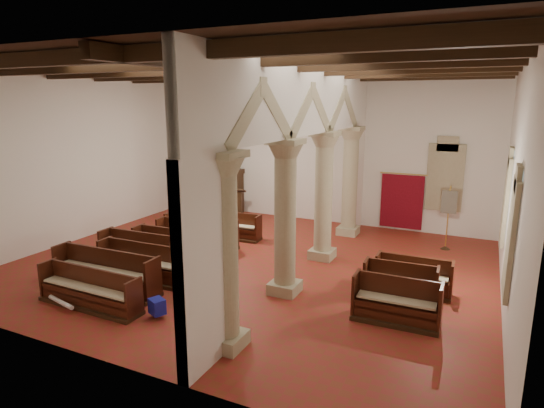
{
  "coord_description": "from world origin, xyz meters",
  "views": [
    {
      "loc": [
        6.32,
        -11.81,
        4.98
      ],
      "look_at": [
        0.48,
        0.5,
        1.88
      ],
      "focal_mm": 30.0,
      "sensor_mm": 36.0,
      "label": 1
    }
  ],
  "objects": [
    {
      "name": "dossal_curtain",
      "position": [
        3.5,
        5.92,
        1.17
      ],
      "size": [
        1.8,
        0.07,
        2.17
      ],
      "color": "maroon",
      "rests_on": "floor"
    },
    {
      "name": "aisle_pew_0",
      "position": [
        4.77,
        -1.93,
        0.36
      ],
      "size": [
        1.97,
        0.74,
        1.06
      ],
      "rotation": [
        0.0,
        0.0,
        0.02
      ],
      "color": "#321F10",
      "rests_on": "floor"
    },
    {
      "name": "wall_back",
      "position": [
        0.0,
        6.0,
        3.0
      ],
      "size": [
        14.0,
        0.02,
        6.0
      ],
      "primitive_type": "cube",
      "color": "white",
      "rests_on": "floor"
    },
    {
      "name": "ceiling_beams",
      "position": [
        0.0,
        0.0,
        5.82
      ],
      "size": [
        13.8,
        11.8,
        0.3
      ],
      "primitive_type": null,
      "color": "#321F10",
      "rests_on": "wall_back"
    },
    {
      "name": "floor",
      "position": [
        0.0,
        0.0,
        0.0
      ],
      "size": [
        14.0,
        14.0,
        0.0
      ],
      "primitive_type": "plane",
      "color": "maroon",
      "rests_on": "ground"
    },
    {
      "name": "processional_banner",
      "position": [
        5.33,
        4.19,
        0.77
      ],
      "size": [
        0.51,
        0.65,
        2.21
      ],
      "rotation": [
        0.0,
        0.0,
        0.0
      ],
      "color": "#321F10",
      "rests_on": "floor"
    },
    {
      "name": "wall_right",
      "position": [
        7.0,
        0.0,
        3.0
      ],
      "size": [
        0.02,
        12.0,
        6.0
      ],
      "primitive_type": "cube",
      "color": "white",
      "rests_on": "floor"
    },
    {
      "name": "hymnal_box_a",
      "position": [
        -0.33,
        -4.08,
        0.28
      ],
      "size": [
        0.46,
        0.42,
        0.37
      ],
      "primitive_type": "cube",
      "rotation": [
        0.0,
        0.0,
        -0.42
      ],
      "color": "navy",
      "rests_on": "floor"
    },
    {
      "name": "window_right_b",
      "position": [
        6.98,
        2.5,
        2.2
      ],
      "size": [
        0.03,
        1.0,
        2.2
      ],
      "primitive_type": "cube",
      "color": "#357758",
      "rests_on": "wall_right"
    },
    {
      "name": "window_right_a",
      "position": [
        6.98,
        -1.5,
        2.2
      ],
      "size": [
        0.03,
        1.0,
        2.2
      ],
      "primitive_type": "cube",
      "color": "#357758",
      "rests_on": "wall_right"
    },
    {
      "name": "window_back",
      "position": [
        5.0,
        5.98,
        2.2
      ],
      "size": [
        1.0,
        0.03,
        2.2
      ],
      "primitive_type": "cube",
      "color": "#357758",
      "rests_on": "wall_back"
    },
    {
      "name": "tube_heater_b",
      "position": [
        -2.17,
        -4.17,
        0.16
      ],
      "size": [
        0.96,
        0.31,
        0.1
      ],
      "primitive_type": "cylinder",
      "rotation": [
        0.0,
        1.57,
        0.23
      ],
      "color": "white",
      "rests_on": "floor"
    },
    {
      "name": "nave_pew_6",
      "position": [
        -2.46,
        0.87,
        0.35
      ],
      "size": [
        2.79,
        0.8,
        1.06
      ],
      "rotation": [
        0.0,
        0.0,
        -0.03
      ],
      "color": "#321F10",
      "rests_on": "floor"
    },
    {
      "name": "nave_pew_4",
      "position": [
        -2.07,
        -0.87,
        0.35
      ],
      "size": [
        3.24,
        0.8,
        1.06
      ],
      "rotation": [
        0.0,
        0.0,
        0.03
      ],
      "color": "#321F10",
      "rests_on": "floor"
    },
    {
      "name": "nave_pew_1",
      "position": [
        -2.58,
        -3.42,
        0.36
      ],
      "size": [
        3.21,
        0.81,
        1.1
      ],
      "rotation": [
        0.0,
        0.0,
        0.02
      ],
      "color": "#321F10",
      "rests_on": "floor"
    },
    {
      "name": "nave_pew_5",
      "position": [
        -2.34,
        0.35,
        0.34
      ],
      "size": [
        2.79,
        0.78,
        1.03
      ],
      "rotation": [
        0.0,
        0.0,
        0.03
      ],
      "color": "#321F10",
      "rests_on": "floor"
    },
    {
      "name": "aisle_pew_2",
      "position": [
        4.87,
        -0.04,
        0.32
      ],
      "size": [
        1.96,
        0.66,
        0.96
      ],
      "rotation": [
        0.0,
        0.0,
        0.01
      ],
      "color": "#321F10",
      "rests_on": "floor"
    },
    {
      "name": "nave_pew_0",
      "position": [
        -2.2,
        -4.35,
        0.32
      ],
      "size": [
        2.98,
        0.7,
        0.97
      ],
      "rotation": [
        0.0,
        0.0,
        -0.02
      ],
      "color": "#321F10",
      "rests_on": "floor"
    },
    {
      "name": "hymnal_box_b",
      "position": [
        -0.37,
        -3.08,
        0.25
      ],
      "size": [
        0.32,
        0.28,
        0.29
      ],
      "primitive_type": "cube",
      "rotation": [
        0.0,
        0.0,
        -0.15
      ],
      "color": "#164099",
      "rests_on": "floor"
    },
    {
      "name": "tube_heater_a",
      "position": [
        -2.79,
        -4.71,
        0.16
      ],
      "size": [
        1.05,
        0.34,
        0.1
      ],
      "primitive_type": "cylinder",
      "rotation": [
        0.0,
        1.57,
        -0.22
      ],
      "color": "silver",
      "rests_on": "floor"
    },
    {
      "name": "wall_left",
      "position": [
        -7.0,
        0.0,
        3.0
      ],
      "size": [
        0.02,
        12.0,
        6.0
      ],
      "primitive_type": "cube",
      "color": "white",
      "rests_on": "floor"
    },
    {
      "name": "lectern",
      "position": [
        -3.06,
        4.66,
        0.58
      ],
      "size": [
        0.64,
        0.66,
        1.39
      ],
      "rotation": [
        0.0,
        0.0,
        0.2
      ],
      "color": "#351C10",
      "rests_on": "floor"
    },
    {
      "name": "ceiling",
      "position": [
        0.0,
        0.0,
        6.0
      ],
      "size": [
        14.0,
        14.0,
        0.0
      ],
      "primitive_type": "plane",
      "rotation": [
        3.14,
        0.0,
        0.0
      ],
      "color": "#301D10",
      "rests_on": "wall_back"
    },
    {
      "name": "arcade",
      "position": [
        1.8,
        0.0,
        3.56
      ],
      "size": [
        0.9,
        11.9,
        6.0
      ],
      "color": "tan",
      "rests_on": "floor"
    },
    {
      "name": "nave_pew_3",
      "position": [
        -2.45,
        -1.78,
        0.37
      ],
      "size": [
        3.44,
        0.87,
        1.12
      ],
      "rotation": [
        0.0,
        0.0,
        0.04
      ],
      "color": "#321F10",
      "rests_on": "floor"
    },
    {
      "name": "wall_front",
      "position": [
        0.0,
        -6.0,
        3.0
      ],
      "size": [
        14.0,
        0.02,
        6.0
      ],
      "primitive_type": "cube",
      "color": "white",
      "rests_on": "floor"
    },
    {
      "name": "hymnal_box_c",
      "position": [
        -1.16,
        -0.08,
        0.26
      ],
      "size": [
        0.37,
        0.33,
        0.31
      ],
      "primitive_type": "cube",
      "rotation": [
        0.0,
        0.0,
        0.28
      ],
      "color": "navy",
      "rests_on": "floor"
    },
    {
      "name": "nave_pew_2",
      "position": [
        -2.02,
        -2.39,
        0.34
      ],
      "size": [
        3.21,
        0.75,
        1.04
      ],
      "rotation": [
        0.0,
        0.0,
        0.02
      ],
      "color": "#321F10",
      "rests_on": "floor"
    },
    {
      "name": "nave_pew_7",
      "position": [
        -2.07,
        2.13,
        0.32
      ],
      "size": [
        2.51,
        0.79,
        0.96
      ],
      "rotation": [
        0.0,
        0.0,
        0.06
      ],
      "color": "#321F10",
      "rests_on": "floor"
    },
    {
      "name": "aisle_pew_1",
      "position": [
        4.65,
        -0.73,
        0.34
      ],
      "size": [
        1.85,
        0.75,
        1.0
      ],
      "rotation": [
        0.0,
        0.0,
        0.05
      ],
      "color": "#321F10",
      "rests_on": "floor"
    },
    {
      "name": "pipe_organ",
      "position": [
        -4.5,
        5.5,
        1.37
      ],
      "size": [
        2.1,
        0.85,
        4.4
      ],
      "color": "#321F10",
      "rests_on": "floor"
    }
  ]
}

